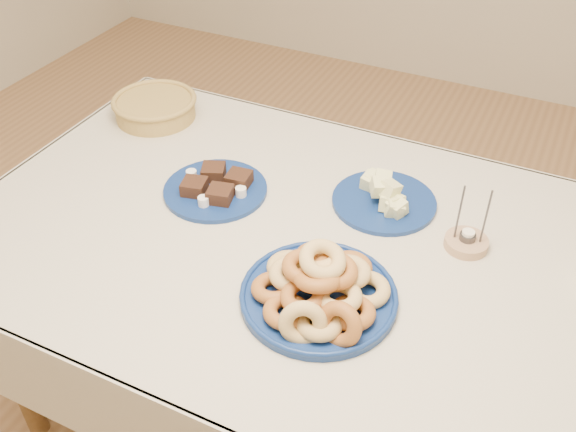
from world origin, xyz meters
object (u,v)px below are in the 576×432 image
Objects in this scene: dining_table at (296,267)px; wicker_basket at (155,107)px; melon_plate at (384,197)px; donut_platter at (319,289)px; candle_holder at (466,242)px; brownie_plate at (216,188)px.

wicker_basket is (-0.65, 0.33, 0.14)m from dining_table.
melon_plate reaches higher than dining_table.
dining_table is at bearing -124.47° from melon_plate.
donut_platter is 2.46× the size of candle_holder.
candle_holder reaches higher than wicker_basket.
brownie_plate is (-0.42, -0.15, -0.01)m from melon_plate.
donut_platter is at bearing -127.28° from candle_holder.
brownie_plate is (-0.27, 0.07, 0.12)m from dining_table.
donut_platter reaches higher than wicker_basket.
dining_table is 0.29m from melon_plate.
donut_platter is at bearing -52.51° from dining_table.
brownie_plate is (-0.42, 0.25, -0.03)m from donut_platter.
donut_platter is 0.95m from wicker_basket.
candle_holder is at bearing 52.72° from donut_platter.
candle_holder is at bearing -17.66° from melon_plate.
wicker_basket is 1.56× the size of candle_holder.
candle_holder is (0.39, 0.14, 0.12)m from dining_table.
brownie_plate is 1.16× the size of wicker_basket.
candle_holder is (1.04, -0.19, -0.02)m from wicker_basket.
brownie_plate reaches higher than dining_table.
donut_platter reaches higher than dining_table.
brownie_plate is 0.46m from wicker_basket.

